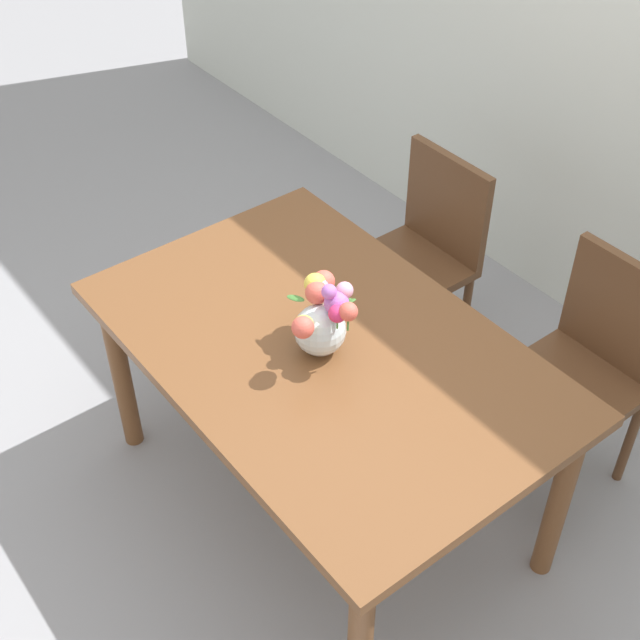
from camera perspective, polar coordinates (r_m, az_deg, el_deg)
ground_plane at (r=3.27m, az=0.25°, el=-11.53°), size 12.00×12.00×0.00m
dining_table at (r=2.77m, az=0.29°, el=-3.06°), size 1.52×0.98×0.77m
chair_left at (r=3.53m, az=6.74°, el=4.68°), size 0.42×0.42×0.90m
chair_right at (r=3.14m, az=17.16°, el=-2.66°), size 0.42×0.42×0.90m
flower_vase at (r=2.61m, az=0.09°, el=0.14°), size 0.26×0.25×0.26m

